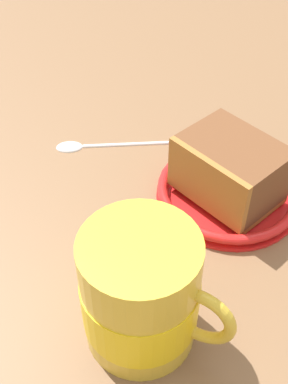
{
  "coord_description": "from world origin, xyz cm",
  "views": [
    {
      "loc": [
        -4.14,
        39.56,
        35.21
      ],
      "look_at": [
        2.09,
        6.95,
        3.0
      ],
      "focal_mm": 46.25,
      "sensor_mm": 36.0,
      "label": 1
    }
  ],
  "objects_px": {
    "small_plate": "(228,192)",
    "cake_slice": "(230,170)",
    "tea_mug": "(145,295)",
    "teaspoon": "(88,144)"
  },
  "relations": [
    {
      "from": "small_plate",
      "to": "cake_slice",
      "type": "xyz_separation_m",
      "value": [
        0.0,
        0.0,
        0.03
      ]
    },
    {
      "from": "small_plate",
      "to": "cake_slice",
      "type": "relative_size",
      "value": 1.21
    },
    {
      "from": "tea_mug",
      "to": "teaspoon",
      "type": "bearing_deg",
      "value": -63.82
    },
    {
      "from": "cake_slice",
      "to": "teaspoon",
      "type": "relative_size",
      "value": 0.94
    },
    {
      "from": "cake_slice",
      "to": "tea_mug",
      "type": "xyz_separation_m",
      "value": [
        0.05,
        0.16,
        0.01
      ]
    },
    {
      "from": "cake_slice",
      "to": "tea_mug",
      "type": "height_order",
      "value": "tea_mug"
    },
    {
      "from": "tea_mug",
      "to": "cake_slice",
      "type": "bearing_deg",
      "value": -107.72
    },
    {
      "from": "cake_slice",
      "to": "small_plate",
      "type": "bearing_deg",
      "value": -126.77
    },
    {
      "from": "small_plate",
      "to": "teaspoon",
      "type": "xyz_separation_m",
      "value": [
        0.16,
        -0.05,
        -0.0
      ]
    },
    {
      "from": "tea_mug",
      "to": "small_plate",
      "type": "bearing_deg",
      "value": -108.02
    }
  ]
}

